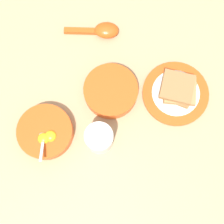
# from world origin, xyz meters

# --- Properties ---
(ground_plane) EXTENTS (3.00, 3.00, 0.00)m
(ground_plane) POSITION_xyz_m (0.00, 0.00, 0.00)
(ground_plane) COLOR tan
(egg_bowl) EXTENTS (0.14, 0.15, 0.07)m
(egg_bowl) POSITION_xyz_m (0.18, 0.22, 0.02)
(egg_bowl) COLOR #DB5119
(egg_bowl) RESTS_ON ground_plane
(toast_plate) EXTENTS (0.18, 0.18, 0.01)m
(toast_plate) POSITION_xyz_m (-0.13, 0.03, 0.01)
(toast_plate) COLOR #DB5119
(toast_plate) RESTS_ON ground_plane
(toast_sandwich) EXTENTS (0.10, 0.09, 0.04)m
(toast_sandwich) POSITION_xyz_m (-0.13, 0.03, 0.03)
(toast_sandwich) COLOR #9E7042
(toast_sandwich) RESTS_ON toast_plate
(soup_spoon) EXTENTS (0.16, 0.06, 0.03)m
(soup_spoon) POSITION_xyz_m (0.11, -0.10, 0.01)
(soup_spoon) COLOR #DB5119
(soup_spoon) RESTS_ON ground_plane
(congee_bowl) EXTENTS (0.15, 0.15, 0.04)m
(congee_bowl) POSITION_xyz_m (0.04, 0.07, 0.02)
(congee_bowl) COLOR #DB5119
(congee_bowl) RESTS_ON ground_plane
(drinking_cup) EXTENTS (0.07, 0.07, 0.09)m
(drinking_cup) POSITION_xyz_m (0.04, 0.21, 0.05)
(drinking_cup) COLOR silver
(drinking_cup) RESTS_ON ground_plane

